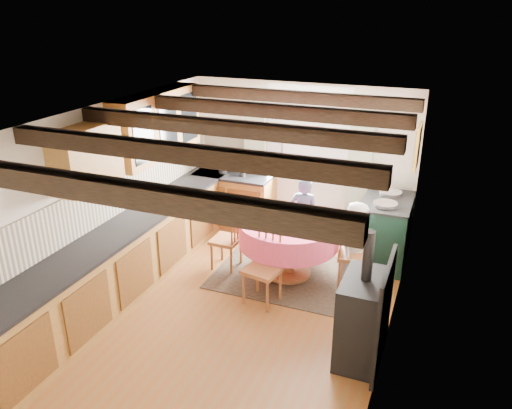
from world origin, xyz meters
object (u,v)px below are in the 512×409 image
at_px(dining_table, 288,249).
at_px(cup, 310,212).
at_px(aga_range, 385,230).
at_px(child_far, 304,217).
at_px(child_right, 355,243).
at_px(chair_near, 262,267).
at_px(cast_iron_stove, 364,297).
at_px(chair_right, 353,252).
at_px(chair_left, 226,238).

height_order(dining_table, cup, cup).
relative_size(aga_range, child_far, 0.86).
height_order(child_right, cup, child_right).
xyz_separation_m(aga_range, cup, (-0.94, -0.62, 0.38)).
relative_size(chair_near, cast_iron_stove, 0.66).
bearing_deg(cast_iron_stove, chair_right, 105.07).
distance_m(chair_near, child_right, 1.33).
relative_size(chair_left, child_far, 0.76).
height_order(child_far, child_right, child_far).
xyz_separation_m(chair_near, chair_left, (-0.80, 0.65, -0.03)).
distance_m(chair_left, aga_range, 2.28).
relative_size(chair_left, chair_right, 0.95).
bearing_deg(cup, dining_table, -123.11).
height_order(dining_table, chair_right, chair_right).
distance_m(dining_table, aga_range, 1.48).
bearing_deg(aga_range, chair_near, -126.23).
bearing_deg(child_right, chair_left, 116.50).
bearing_deg(cup, aga_range, 33.56).
bearing_deg(chair_near, cup, 84.96).
bearing_deg(cast_iron_stove, chair_left, 149.48).
bearing_deg(chair_near, cast_iron_stove, -13.97).
bearing_deg(aga_range, chair_right, -108.11).
relative_size(chair_right, cast_iron_stove, 0.65).
bearing_deg(chair_right, child_right, -13.75).
bearing_deg(chair_right, child_far, 44.71).
distance_m(chair_near, cast_iron_stove, 1.50).
relative_size(dining_table, chair_near, 1.37).
bearing_deg(dining_table, child_far, 89.72).
bearing_deg(chair_left, child_right, 99.68).
height_order(dining_table, child_far, child_far).
xyz_separation_m(chair_right, aga_range, (0.28, 0.85, -0.00)).
bearing_deg(child_far, dining_table, 89.98).
distance_m(chair_near, chair_left, 1.03).
height_order(chair_left, aga_range, aga_range).
height_order(chair_near, aga_range, chair_near).
distance_m(aga_range, cast_iron_stove, 2.31).
bearing_deg(chair_right, chair_left, 85.52).
bearing_deg(chair_right, cast_iron_stove, -175.29).
bearing_deg(aga_range, cast_iron_stove, -87.26).
bearing_deg(aga_range, child_far, -167.58).
bearing_deg(chair_near, child_far, 96.63).
bearing_deg(child_far, cast_iron_stove, 121.68).
bearing_deg(chair_left, cup, 111.73).
xyz_separation_m(chair_near, cast_iron_stove, (1.35, -0.61, 0.25)).
xyz_separation_m(cast_iron_stove, cup, (-1.05, 1.67, 0.12)).
relative_size(chair_left, cup, 8.75).
xyz_separation_m(dining_table, aga_range, (1.14, 0.93, 0.08)).
height_order(chair_right, child_far, child_far).
distance_m(dining_table, chair_left, 0.90).
xyz_separation_m(chair_left, child_far, (0.89, 0.78, 0.14)).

